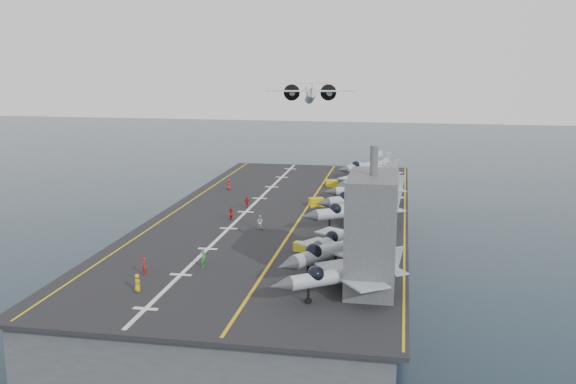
% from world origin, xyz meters
% --- Properties ---
extents(ground, '(500.00, 500.00, 0.00)m').
position_xyz_m(ground, '(0.00, 0.00, 0.00)').
color(ground, '#142135').
rests_on(ground, ground).
extents(hull, '(36.00, 90.00, 10.00)m').
position_xyz_m(hull, '(0.00, 0.00, 5.00)').
color(hull, '#56595E').
rests_on(hull, ground).
extents(flight_deck, '(38.00, 92.00, 0.40)m').
position_xyz_m(flight_deck, '(0.00, 0.00, 10.20)').
color(flight_deck, black).
rests_on(flight_deck, hull).
extents(foul_line, '(0.35, 90.00, 0.02)m').
position_xyz_m(foul_line, '(3.00, 0.00, 10.42)').
color(foul_line, gold).
rests_on(foul_line, flight_deck).
extents(landing_centerline, '(0.50, 90.00, 0.02)m').
position_xyz_m(landing_centerline, '(-6.00, 0.00, 10.42)').
color(landing_centerline, silver).
rests_on(landing_centerline, flight_deck).
extents(deck_edge_port, '(0.25, 90.00, 0.02)m').
position_xyz_m(deck_edge_port, '(-17.00, 0.00, 10.42)').
color(deck_edge_port, gold).
rests_on(deck_edge_port, flight_deck).
extents(deck_edge_stbd, '(0.25, 90.00, 0.02)m').
position_xyz_m(deck_edge_stbd, '(18.50, 0.00, 10.42)').
color(deck_edge_stbd, gold).
rests_on(deck_edge_stbd, flight_deck).
extents(island_superstructure, '(5.00, 10.00, 15.00)m').
position_xyz_m(island_superstructure, '(15.00, -30.00, 17.90)').
color(island_superstructure, '#56595E').
rests_on(island_superstructure, flight_deck).
extents(fighter_jet_0, '(17.21, 16.06, 4.97)m').
position_xyz_m(fighter_jet_0, '(12.48, -33.49, 12.89)').
color(fighter_jet_0, '#9FA8AF').
rests_on(fighter_jet_0, flight_deck).
extents(fighter_jet_1, '(17.32, 18.52, 5.35)m').
position_xyz_m(fighter_jet_1, '(10.70, -25.81, 13.08)').
color(fighter_jet_1, gray).
rests_on(fighter_jet_1, flight_deck).
extents(fighter_jet_2, '(14.54, 16.08, 4.65)m').
position_xyz_m(fighter_jet_2, '(11.41, -18.72, 12.73)').
color(fighter_jet_2, gray).
rests_on(fighter_jet_2, flight_deck).
extents(fighter_jet_3, '(18.21, 16.67, 5.26)m').
position_xyz_m(fighter_jet_3, '(11.74, -6.58, 13.03)').
color(fighter_jet_3, gray).
rests_on(fighter_jet_3, flight_deck).
extents(fighter_jet_4, '(17.37, 16.40, 5.03)m').
position_xyz_m(fighter_jet_4, '(11.92, 2.37, 12.91)').
color(fighter_jet_4, '#A0A8AF').
rests_on(fighter_jet_4, flight_deck).
extents(fighter_jet_5, '(15.93, 13.37, 4.71)m').
position_xyz_m(fighter_jet_5, '(12.48, 9.74, 12.75)').
color(fighter_jet_5, '#9DA5AF').
rests_on(fighter_jet_5, flight_deck).
extents(fighter_jet_6, '(16.50, 18.37, 5.32)m').
position_xyz_m(fighter_jet_6, '(11.34, 16.34, 13.06)').
color(fighter_jet_6, '#9298A2').
rests_on(fighter_jet_6, flight_deck).
extents(fighter_jet_7, '(14.89, 16.24, 4.69)m').
position_xyz_m(fighter_jet_7, '(12.99, 23.64, 12.75)').
color(fighter_jet_7, gray).
rests_on(fighter_jet_7, flight_deck).
extents(fighter_jet_8, '(15.70, 16.04, 4.68)m').
position_xyz_m(fighter_jet_8, '(10.73, 33.75, 12.74)').
color(fighter_jet_8, gray).
rests_on(fighter_jet_8, flight_deck).
extents(tow_cart_a, '(2.00, 1.47, 1.09)m').
position_xyz_m(tow_cart_a, '(5.78, -18.62, 10.95)').
color(tow_cart_a, gold).
rests_on(tow_cart_a, flight_deck).
extents(tow_cart_b, '(2.68, 2.28, 1.37)m').
position_xyz_m(tow_cart_b, '(4.35, 5.91, 11.08)').
color(tow_cart_b, '#C9AF07').
rests_on(tow_cart_b, flight_deck).
extents(tow_cart_c, '(2.33, 1.73, 1.27)m').
position_xyz_m(tow_cart_c, '(5.01, 22.29, 11.03)').
color(tow_cart_c, yellow).
rests_on(tow_cart_c, flight_deck).
extents(crew_0, '(1.34, 1.32, 1.88)m').
position_xyz_m(crew_0, '(-8.65, -35.70, 11.34)').
color(crew_0, gold).
rests_on(crew_0, flight_deck).
extents(crew_1, '(1.37, 1.43, 1.99)m').
position_xyz_m(crew_1, '(-9.92, -30.82, 11.40)').
color(crew_1, '#B21919').
rests_on(crew_1, flight_deck).
extents(crew_2, '(1.36, 1.25, 1.89)m').
position_xyz_m(crew_2, '(-6.90, -5.41, 11.34)').
color(crew_2, '#B21919').
rests_on(crew_2, flight_deck).
extents(crew_4, '(1.26, 1.08, 1.77)m').
position_xyz_m(crew_4, '(-6.55, 2.89, 11.28)').
color(crew_4, red).
rests_on(crew_4, flight_deck).
extents(crew_5, '(0.83, 1.18, 1.89)m').
position_xyz_m(crew_5, '(-13.19, 16.26, 11.35)').
color(crew_5, '#B21919').
rests_on(crew_5, flight_deck).
extents(crew_6, '(1.01, 1.34, 2.04)m').
position_xyz_m(crew_6, '(-4.28, -26.95, 11.42)').
color(crew_6, '#268C33').
rests_on(crew_6, flight_deck).
extents(crew_7, '(1.36, 1.04, 2.02)m').
position_xyz_m(crew_7, '(-1.58, -9.53, 11.41)').
color(crew_7, silver).
rests_on(crew_7, flight_deck).
extents(transport_plane, '(23.91, 18.59, 5.06)m').
position_xyz_m(transport_plane, '(-4.02, 56.18, 25.06)').
color(transport_plane, silver).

